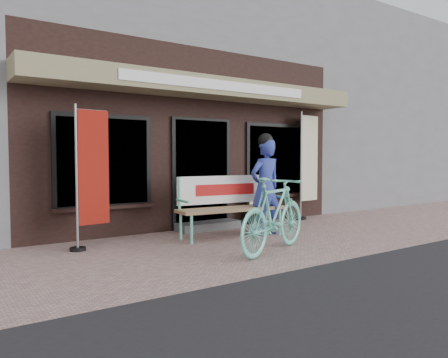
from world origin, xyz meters
TOP-DOWN VIEW (x-y plane):
  - ground at (0.00, 0.00)m, footprint 70.00×70.00m
  - storefront at (0.00, 4.96)m, footprint 7.00×6.77m
  - neighbor_right_near at (8.50, 5.50)m, footprint 10.00×7.00m
  - bench at (-0.08, 0.92)m, footprint 2.05×0.70m
  - person at (0.56, 0.67)m, footprint 0.64×0.43m
  - bicycle at (-0.28, -0.54)m, footprint 1.96×1.17m
  - nobori_red at (-2.46, 1.26)m, footprint 0.66×0.27m
  - nobori_cream at (2.71, 1.72)m, footprint 0.72×0.29m
  - menu_stand at (1.20, 1.82)m, footprint 0.45×0.19m

SIDE VIEW (x-z plane):
  - ground at x=0.00m, z-range 0.00..0.00m
  - menu_stand at x=1.20m, z-range 0.01..0.91m
  - bicycle at x=-0.28m, z-range 0.00..1.14m
  - bench at x=-0.08m, z-range 0.09..1.18m
  - person at x=0.56m, z-range -0.02..1.85m
  - nobori_red at x=-2.46m, z-range 0.04..2.27m
  - nobori_cream at x=2.71m, z-range 0.04..2.49m
  - neighbor_right_near at x=8.50m, z-range 0.00..5.60m
  - storefront at x=0.00m, z-range -0.01..5.99m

